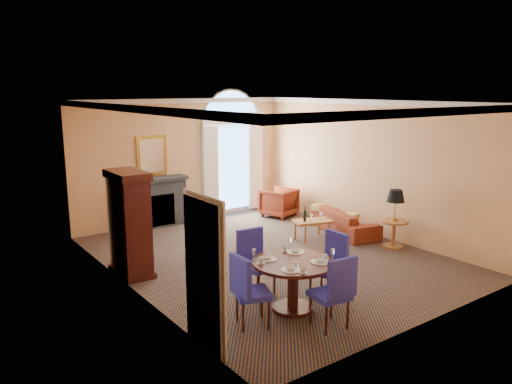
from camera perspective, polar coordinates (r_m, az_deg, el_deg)
ground at (r=10.54m, az=1.61°, el=-7.39°), size 7.50×7.50×0.00m
room_envelope at (r=10.52m, az=-0.65°, el=6.60°), size 6.04×7.52×3.45m
armoire at (r=9.61m, az=-14.24°, el=-3.70°), size 0.57×1.01×1.98m
dining_table at (r=7.95m, az=4.26°, el=-9.33°), size 1.30×1.30×1.02m
dining_chair_north at (r=8.58m, az=-0.20°, el=-7.45°), size 0.55×0.56×1.12m
dining_chair_south at (r=7.40m, az=9.08°, el=-10.81°), size 0.55×0.56×1.12m
dining_chair_east at (r=8.49m, az=8.63°, el=-7.79°), size 0.62×0.62×1.12m
dining_chair_west at (r=7.38m, az=-1.07°, el=-10.74°), size 0.64×0.64×1.12m
sofa at (r=12.32m, az=10.18°, el=-3.32°), size 1.22×2.10×0.58m
armchair at (r=13.70m, az=2.59°, el=-1.18°), size 1.05×1.07×0.78m
coffee_table at (r=11.69m, az=6.45°, el=-3.38°), size 0.99×0.73×0.79m
side_table at (r=11.33m, az=15.59°, el=-2.12°), size 0.61×0.61×1.27m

